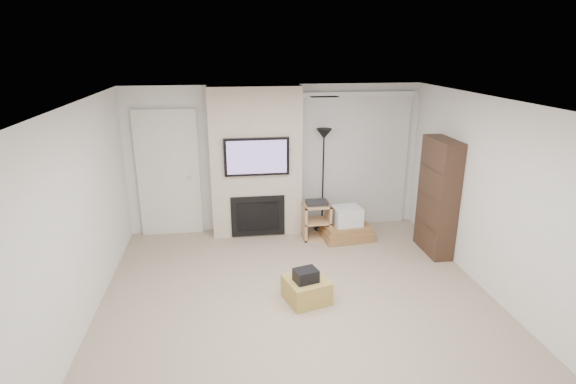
{
  "coord_description": "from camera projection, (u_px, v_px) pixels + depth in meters",
  "views": [
    {
      "loc": [
        -0.83,
        -4.71,
        3.1
      ],
      "look_at": [
        0.0,
        1.2,
        1.15
      ],
      "focal_mm": 28.0,
      "sensor_mm": 36.0,
      "label": 1
    }
  ],
  "objects": [
    {
      "name": "ottoman",
      "position": [
        306.0,
        290.0,
        5.7
      ],
      "size": [
        0.62,
        0.62,
        0.3
      ],
      "primitive_type": "cube",
      "rotation": [
        0.0,
        0.0,
        0.28
      ],
      "color": "#AB8D43",
      "rests_on": "floor"
    },
    {
      "name": "hvac_vent",
      "position": [
        325.0,
        97.0,
        5.54
      ],
      "size": [
        0.35,
        0.18,
        0.01
      ],
      "primitive_type": "cube",
      "color": "silver",
      "rests_on": "ceiling"
    },
    {
      "name": "entry_door",
      "position": [
        169.0,
        174.0,
        7.49
      ],
      "size": [
        1.02,
        0.11,
        2.14
      ],
      "color": "silver",
      "rests_on": "floor"
    },
    {
      "name": "wall_back",
      "position": [
        275.0,
        159.0,
        7.71
      ],
      "size": [
        5.0,
        0.0,
        2.5
      ],
      "primitive_type": "cube",
      "rotation": [
        1.57,
        0.0,
        0.0
      ],
      "color": "silver",
      "rests_on": "ground"
    },
    {
      "name": "wall_left",
      "position": [
        72.0,
        228.0,
        4.79
      ],
      "size": [
        0.0,
        5.5,
        2.5
      ],
      "primitive_type": "cube",
      "rotation": [
        1.57,
        0.0,
        1.57
      ],
      "color": "silver",
      "rests_on": "ground"
    },
    {
      "name": "fireplace_wall",
      "position": [
        256.0,
        163.0,
        7.47
      ],
      "size": [
        1.5,
        0.47,
        2.5
      ],
      "color": "beige",
      "rests_on": "floor"
    },
    {
      "name": "ceiling",
      "position": [
        304.0,
        106.0,
        4.73
      ],
      "size": [
        5.0,
        5.5,
        0.0
      ],
      "primitive_type": "cube",
      "color": "white",
      "rests_on": "wall_back"
    },
    {
      "name": "floor",
      "position": [
        302.0,
        311.0,
        5.51
      ],
      "size": [
        5.0,
        5.5,
        0.0
      ],
      "primitive_type": "cube",
      "color": "tan",
      "rests_on": "ground"
    },
    {
      "name": "floor_lamp",
      "position": [
        324.0,
        151.0,
        7.52
      ],
      "size": [
        0.27,
        0.27,
        1.79
      ],
      "color": "black",
      "rests_on": "floor"
    },
    {
      "name": "vertical_blinds",
      "position": [
        355.0,
        155.0,
        7.84
      ],
      "size": [
        1.98,
        0.1,
        2.37
      ],
      "color": "silver",
      "rests_on": "floor"
    },
    {
      "name": "wall_right",
      "position": [
        505.0,
        206.0,
        5.45
      ],
      "size": [
        0.0,
        5.5,
        2.5
      ],
      "primitive_type": "cube",
      "rotation": [
        1.57,
        0.0,
        1.57
      ],
      "color": "silver",
      "rests_on": "ground"
    },
    {
      "name": "bookshelf",
      "position": [
        438.0,
        197.0,
        6.85
      ],
      "size": [
        0.3,
        0.8,
        1.8
      ],
      "color": "#322016",
      "rests_on": "floor"
    },
    {
      "name": "av_stand",
      "position": [
        316.0,
        219.0,
        7.51
      ],
      "size": [
        0.45,
        0.38,
        0.66
      ],
      "color": "tan",
      "rests_on": "floor"
    },
    {
      "name": "black_bag",
      "position": [
        306.0,
        275.0,
        5.58
      ],
      "size": [
        0.33,
        0.29,
        0.16
      ],
      "primitive_type": "cube",
      "rotation": [
        0.0,
        0.0,
        0.28
      ],
      "color": "black",
      "rests_on": "ottoman"
    },
    {
      "name": "box_stack",
      "position": [
        346.0,
        226.0,
        7.54
      ],
      "size": [
        0.88,
        0.7,
        0.55
      ],
      "color": "olive",
      "rests_on": "floor"
    }
  ]
}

